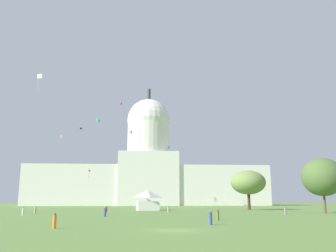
# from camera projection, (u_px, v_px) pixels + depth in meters

# --- Properties ---
(ground_plane) EXTENTS (800.00, 800.00, 0.00)m
(ground_plane) POSITION_uv_depth(u_px,v_px,m) (174.00, 231.00, 34.23)
(ground_plane) COLOR olive
(capitol_building) EXTENTS (128.14, 25.59, 64.99)m
(capitol_building) POSITION_uv_depth(u_px,v_px,m) (148.00, 171.00, 196.10)
(capitol_building) COLOR silver
(capitol_building) RESTS_ON ground_plane
(event_tent) EXTENTS (6.85, 7.27, 5.63)m
(event_tent) POSITION_uv_depth(u_px,v_px,m) (148.00, 200.00, 101.65)
(event_tent) COLOR white
(event_tent) RESTS_ON ground_plane
(tree_east_near) EXTENTS (11.98, 12.15, 12.31)m
(tree_east_near) POSITION_uv_depth(u_px,v_px,m) (323.00, 177.00, 81.82)
(tree_east_near) COLOR brown
(tree_east_near) RESTS_ON ground_plane
(tree_east_mid) EXTENTS (10.56, 10.10, 11.64)m
(tree_east_mid) POSITION_uv_depth(u_px,v_px,m) (248.00, 183.00, 108.35)
(tree_east_mid) COLOR #42301E
(tree_east_mid) RESTS_ON ground_plane
(person_tan_lawn_far_left) EXTENTS (0.55, 0.55, 1.51)m
(person_tan_lawn_far_left) POSITION_uv_depth(u_px,v_px,m) (168.00, 209.00, 85.49)
(person_tan_lawn_far_left) COLOR tan
(person_tan_lawn_far_left) RESTS_ON ground_plane
(person_grey_near_tent) EXTENTS (0.51, 0.51, 1.67)m
(person_grey_near_tent) POSITION_uv_depth(u_px,v_px,m) (285.00, 211.00, 70.33)
(person_grey_near_tent) COLOR gray
(person_grey_near_tent) RESTS_ON ground_plane
(person_maroon_near_tree_west) EXTENTS (0.37, 0.37, 1.49)m
(person_maroon_near_tree_west) POSITION_uv_depth(u_px,v_px,m) (107.00, 209.00, 88.12)
(person_maroon_near_tree_west) COLOR maroon
(person_maroon_near_tree_west) RESTS_ON ground_plane
(person_denim_front_left) EXTENTS (0.61, 0.61, 1.67)m
(person_denim_front_left) POSITION_uv_depth(u_px,v_px,m) (210.00, 218.00, 42.44)
(person_denim_front_left) COLOR #3D5684
(person_denim_front_left) RESTS_ON ground_plane
(person_olive_mid_center) EXTENTS (0.56, 0.56, 1.56)m
(person_olive_mid_center) POSITION_uv_depth(u_px,v_px,m) (218.00, 215.00, 51.65)
(person_olive_mid_center) COLOR olive
(person_olive_mid_center) RESTS_ON ground_plane
(person_denim_edge_west) EXTENTS (0.54, 0.54, 1.69)m
(person_denim_edge_west) POSITION_uv_depth(u_px,v_px,m) (105.00, 212.00, 63.09)
(person_denim_edge_west) COLOR #3D5684
(person_denim_edge_west) RESTS_ON ground_plane
(person_tan_front_right) EXTENTS (0.63, 0.63, 1.60)m
(person_tan_front_right) POSITION_uv_depth(u_px,v_px,m) (35.00, 210.00, 77.00)
(person_tan_front_right) COLOR tan
(person_tan_front_right) RESTS_ON ground_plane
(person_white_back_right) EXTENTS (0.58, 0.58, 1.57)m
(person_white_back_right) POSITION_uv_depth(u_px,v_px,m) (23.00, 211.00, 69.19)
(person_white_back_right) COLOR silver
(person_white_back_right) RESTS_ON ground_plane
(person_orange_lawn_far_right) EXTENTS (0.48, 0.48, 1.58)m
(person_orange_lawn_far_right) POSITION_uv_depth(u_px,v_px,m) (55.00, 221.00, 36.69)
(person_orange_lawn_far_right) COLOR orange
(person_orange_lawn_far_right) RESTS_ON ground_plane
(kite_lime_high) EXTENTS (1.01, 0.78, 3.85)m
(kite_lime_high) POSITION_uv_depth(u_px,v_px,m) (99.00, 122.00, 153.08)
(kite_lime_high) COLOR #8CD133
(kite_turquoise_mid) EXTENTS (0.78, 0.58, 1.18)m
(kite_turquoise_mid) POSITION_uv_depth(u_px,v_px,m) (97.00, 120.00, 111.41)
(kite_turquoise_mid) COLOR teal
(kite_magenta_high) EXTENTS (1.11, 1.12, 1.03)m
(kite_magenta_high) POSITION_uv_depth(u_px,v_px,m) (121.00, 104.00, 159.20)
(kite_magenta_high) COLOR #D1339E
(kite_white_mid) EXTENTS (1.24, 0.45, 4.14)m
(kite_white_mid) POSITION_uv_depth(u_px,v_px,m) (39.00, 77.00, 82.36)
(kite_white_mid) COLOR white
(kite_blue_mid) EXTENTS (0.75, 1.04, 3.39)m
(kite_blue_mid) POSITION_uv_depth(u_px,v_px,m) (169.00, 148.00, 141.71)
(kite_blue_mid) COLOR blue
(kite_orange_mid) EXTENTS (0.85, 0.91, 1.53)m
(kite_orange_mid) POSITION_uv_depth(u_px,v_px,m) (61.00, 136.00, 164.22)
(kite_orange_mid) COLOR orange
(kite_black_mid) EXTENTS (0.95, 0.98, 0.86)m
(kite_black_mid) POSITION_uv_depth(u_px,v_px,m) (81.00, 128.00, 154.57)
(kite_black_mid) COLOR black
(kite_green_mid) EXTENTS (1.14, 0.54, 4.86)m
(kite_green_mid) POSITION_uv_depth(u_px,v_px,m) (131.00, 133.00, 167.10)
(kite_green_mid) COLOR green
(kite_cyan_mid) EXTENTS (1.14, 1.69, 3.71)m
(kite_cyan_mid) POSITION_uv_depth(u_px,v_px,m) (180.00, 149.00, 171.30)
(kite_cyan_mid) COLOR #33BCDB
(kite_red_low) EXTENTS (0.95, 0.92, 3.47)m
(kite_red_low) POSITION_uv_depth(u_px,v_px,m) (89.00, 171.00, 164.57)
(kite_red_low) COLOR red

